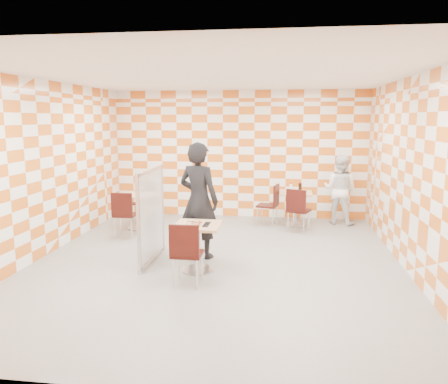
{
  "coord_description": "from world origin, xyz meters",
  "views": [
    {
      "loc": [
        1.05,
        -6.84,
        2.36
      ],
      "look_at": [
        0.1,
        0.2,
        1.15
      ],
      "focal_mm": 35.0,
      "sensor_mm": 36.0,
      "label": 1
    }
  ],
  "objects_px": {
    "empty_table": "(139,206)",
    "sport_bottle": "(291,187)",
    "main_table": "(198,239)",
    "partition": "(151,214)",
    "chair_second_front": "(297,207)",
    "chair_empty_near": "(124,211)",
    "chair_main_front": "(186,250)",
    "man_white": "(340,189)",
    "second_table": "(295,203)",
    "soda_bottle": "(300,187)",
    "chair_empty_far": "(145,198)",
    "man_dark": "(199,200)",
    "chair_second_side": "(271,202)"
  },
  "relations": [
    {
      "from": "partition",
      "to": "sport_bottle",
      "type": "height_order",
      "value": "partition"
    },
    {
      "from": "chair_empty_near",
      "to": "chair_empty_far",
      "type": "relative_size",
      "value": 1.0
    },
    {
      "from": "main_table",
      "to": "man_white",
      "type": "distance_m",
      "value": 4.34
    },
    {
      "from": "man_white",
      "to": "empty_table",
      "type": "bearing_deg",
      "value": 38.76
    },
    {
      "from": "chair_main_front",
      "to": "empty_table",
      "type": "bearing_deg",
      "value": 119.32
    },
    {
      "from": "partition",
      "to": "chair_main_front",
      "type": "bearing_deg",
      "value": -52.11
    },
    {
      "from": "empty_table",
      "to": "main_table",
      "type": "bearing_deg",
      "value": -53.96
    },
    {
      "from": "second_table",
      "to": "soda_bottle",
      "type": "distance_m",
      "value": 0.36
    },
    {
      "from": "chair_empty_near",
      "to": "man_white",
      "type": "relative_size",
      "value": 0.59
    },
    {
      "from": "empty_table",
      "to": "second_table",
      "type": "bearing_deg",
      "value": 12.9
    },
    {
      "from": "chair_main_front",
      "to": "man_white",
      "type": "distance_m",
      "value": 4.9
    },
    {
      "from": "main_table",
      "to": "man_dark",
      "type": "bearing_deg",
      "value": 99.19
    },
    {
      "from": "sport_bottle",
      "to": "soda_bottle",
      "type": "relative_size",
      "value": 0.87
    },
    {
      "from": "man_dark",
      "to": "chair_empty_near",
      "type": "bearing_deg",
      "value": -9.46
    },
    {
      "from": "chair_empty_near",
      "to": "second_table",
      "type": "bearing_deg",
      "value": 23.99
    },
    {
      "from": "second_table",
      "to": "empty_table",
      "type": "height_order",
      "value": "same"
    },
    {
      "from": "empty_table",
      "to": "soda_bottle",
      "type": "relative_size",
      "value": 3.26
    },
    {
      "from": "man_white",
      "to": "soda_bottle",
      "type": "bearing_deg",
      "value": 43.16
    },
    {
      "from": "chair_second_side",
      "to": "soda_bottle",
      "type": "xyz_separation_m",
      "value": [
        0.62,
        0.14,
        0.31
      ]
    },
    {
      "from": "sport_bottle",
      "to": "chair_main_front",
      "type": "bearing_deg",
      "value": -110.78
    },
    {
      "from": "chair_second_front",
      "to": "chair_empty_near",
      "type": "distance_m",
      "value": 3.52
    },
    {
      "from": "chair_main_front",
      "to": "man_dark",
      "type": "xyz_separation_m",
      "value": [
        -0.08,
        1.37,
        0.44
      ]
    },
    {
      "from": "man_dark",
      "to": "chair_empty_far",
      "type": "bearing_deg",
      "value": -34.07
    },
    {
      "from": "chair_empty_far",
      "to": "man_white",
      "type": "bearing_deg",
      "value": 5.46
    },
    {
      "from": "partition",
      "to": "sport_bottle",
      "type": "relative_size",
      "value": 7.75
    },
    {
      "from": "chair_second_front",
      "to": "sport_bottle",
      "type": "bearing_deg",
      "value": 99.81
    },
    {
      "from": "chair_main_front",
      "to": "main_table",
      "type": "bearing_deg",
      "value": 86.77
    },
    {
      "from": "chair_empty_far",
      "to": "sport_bottle",
      "type": "bearing_deg",
      "value": 4.07
    },
    {
      "from": "chair_empty_far",
      "to": "empty_table",
      "type": "bearing_deg",
      "value": -84.89
    },
    {
      "from": "empty_table",
      "to": "chair_empty_far",
      "type": "bearing_deg",
      "value": 95.11
    },
    {
      "from": "main_table",
      "to": "empty_table",
      "type": "height_order",
      "value": "same"
    },
    {
      "from": "chair_main_front",
      "to": "man_dark",
      "type": "relative_size",
      "value": 0.47
    },
    {
      "from": "chair_empty_far",
      "to": "man_dark",
      "type": "distance_m",
      "value": 2.94
    },
    {
      "from": "chair_second_front",
      "to": "soda_bottle",
      "type": "relative_size",
      "value": 4.02
    },
    {
      "from": "partition",
      "to": "soda_bottle",
      "type": "distance_m",
      "value": 3.77
    },
    {
      "from": "chair_second_front",
      "to": "soda_bottle",
      "type": "xyz_separation_m",
      "value": [
        0.07,
        0.65,
        0.31
      ]
    },
    {
      "from": "chair_main_front",
      "to": "sport_bottle",
      "type": "bearing_deg",
      "value": 69.22
    },
    {
      "from": "chair_empty_near",
      "to": "sport_bottle",
      "type": "height_order",
      "value": "sport_bottle"
    },
    {
      "from": "main_table",
      "to": "partition",
      "type": "distance_m",
      "value": 0.98
    },
    {
      "from": "main_table",
      "to": "chair_second_side",
      "type": "relative_size",
      "value": 0.81
    },
    {
      "from": "empty_table",
      "to": "sport_bottle",
      "type": "height_order",
      "value": "sport_bottle"
    },
    {
      "from": "main_table",
      "to": "chair_main_front",
      "type": "bearing_deg",
      "value": -93.23
    },
    {
      "from": "sport_bottle",
      "to": "chair_second_front",
      "type": "bearing_deg",
      "value": -80.19
    },
    {
      "from": "chair_second_front",
      "to": "soda_bottle",
      "type": "bearing_deg",
      "value": 84.09
    },
    {
      "from": "second_table",
      "to": "partition",
      "type": "relative_size",
      "value": 0.48
    },
    {
      "from": "main_table",
      "to": "chair_empty_far",
      "type": "relative_size",
      "value": 0.81
    },
    {
      "from": "chair_main_front",
      "to": "soda_bottle",
      "type": "distance_m",
      "value": 4.22
    },
    {
      "from": "main_table",
      "to": "partition",
      "type": "relative_size",
      "value": 0.48
    },
    {
      "from": "partition",
      "to": "chair_empty_near",
      "type": "bearing_deg",
      "value": 126.8
    },
    {
      "from": "chair_second_front",
      "to": "chair_second_side",
      "type": "distance_m",
      "value": 0.75
    }
  ]
}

